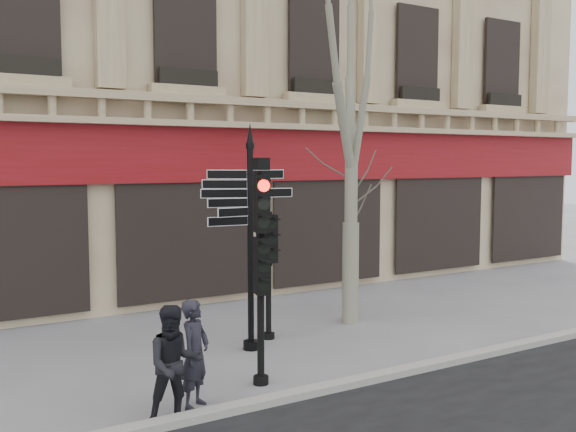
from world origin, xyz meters
name	(u,v)px	position (x,y,z in m)	size (l,w,h in m)	color
ground	(298,363)	(0.00, 0.00, 0.00)	(80.00, 80.00, 0.00)	slate
kerb	(346,384)	(0.00, -1.40, 0.06)	(80.00, 0.25, 0.12)	#989690
fingerpost	(250,198)	(-0.32, 1.11, 2.78)	(2.14, 2.14, 4.13)	black
traffic_signal_main	(260,243)	(-1.04, -0.59, 2.21)	(0.44, 0.37, 3.50)	black
traffic_signal_secondary	(268,252)	(0.30, 1.56, 1.70)	(0.41, 0.30, 2.43)	black
plane_tree	(352,45)	(2.41, 1.76, 5.83)	(3.13, 3.13, 8.30)	gray
pedestrian_a	(195,354)	(-2.28, -0.94, 0.77)	(0.56, 0.37, 1.53)	black
pedestrian_b	(175,364)	(-2.72, -1.30, 0.79)	(0.77, 0.60, 1.58)	black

